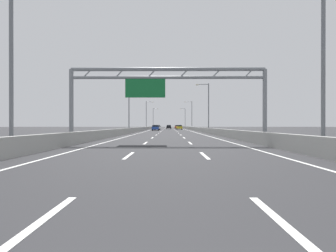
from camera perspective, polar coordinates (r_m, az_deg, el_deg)
ground_plane at (r=100.43m, az=0.23°, el=-0.63°), size 260.00×260.00×0.00m
lane_dash_left_0 at (r=4.60m, az=-25.94°, el=-18.17°), size 0.16×3.00×0.01m
lane_dash_left_1 at (r=13.14m, az=-8.21°, el=-6.13°), size 0.16×3.00×0.01m
lane_dash_left_2 at (r=22.05m, az=-4.74°, el=-3.57°), size 0.16×3.00×0.01m
lane_dash_left_3 at (r=31.01m, az=-3.27°, el=-2.48°), size 0.16×3.00×0.01m
lane_dash_left_4 at (r=39.99m, az=-2.47°, el=-1.88°), size 0.16×3.00×0.01m
lane_dash_left_5 at (r=48.98m, az=-1.96°, el=-1.50°), size 0.16×3.00×0.01m
lane_dash_left_6 at (r=57.97m, az=-1.61°, el=-1.24°), size 0.16×3.00×0.01m
lane_dash_left_7 at (r=66.96m, az=-1.35°, el=-1.04°), size 0.16×3.00×0.01m
lane_dash_left_8 at (r=75.95m, az=-1.16°, el=-0.90°), size 0.16×3.00×0.01m
lane_dash_left_9 at (r=84.95m, az=-1.00°, el=-0.78°), size 0.16×3.00×0.01m
lane_dash_left_10 at (r=93.95m, az=-0.88°, el=-0.69°), size 0.16×3.00×0.01m
lane_dash_left_11 at (r=102.94m, az=-0.77°, el=-0.61°), size 0.16×3.00×0.01m
lane_dash_left_12 at (r=111.94m, az=-0.69°, el=-0.55°), size 0.16×3.00×0.01m
lane_dash_left_13 at (r=120.94m, az=-0.61°, el=-0.49°), size 0.16×3.00×0.01m
lane_dash_left_14 at (r=129.94m, az=-0.55°, el=-0.44°), size 0.16×3.00×0.01m
lane_dash_left_15 at (r=138.94m, az=-0.50°, el=-0.40°), size 0.16×3.00×0.01m
lane_dash_left_16 at (r=147.94m, az=-0.45°, el=-0.37°), size 0.16×3.00×0.01m
lane_dash_left_17 at (r=156.93m, az=-0.40°, el=-0.33°), size 0.16×3.00×0.01m
lane_dash_right_0 at (r=4.50m, az=23.33°, el=-18.61°), size 0.16×3.00×0.01m
lane_dash_right_1 at (r=13.10m, az=7.65°, el=-6.15°), size 0.16×3.00×0.01m
lane_dash_right_2 at (r=22.03m, az=4.65°, el=-3.57°), size 0.16×3.00×0.01m
lane_dash_right_3 at (r=31.00m, az=3.39°, el=-2.48°), size 0.16×3.00×0.01m
lane_dash_right_4 at (r=39.98m, az=2.69°, el=-1.88°), size 0.16×3.00×0.01m
lane_dash_right_5 at (r=48.97m, az=2.25°, el=-1.50°), size 0.16×3.00×0.01m
lane_dash_right_6 at (r=57.96m, az=1.95°, el=-1.24°), size 0.16×3.00×0.01m
lane_dash_right_7 at (r=66.95m, az=1.73°, el=-1.04°), size 0.16×3.00×0.01m
lane_dash_right_8 at (r=75.95m, az=1.56°, el=-0.90°), size 0.16×3.00×0.01m
lane_dash_right_9 at (r=84.95m, az=1.43°, el=-0.78°), size 0.16×3.00×0.01m
lane_dash_right_10 at (r=93.94m, az=1.32°, el=-0.69°), size 0.16×3.00×0.01m
lane_dash_right_11 at (r=102.94m, az=1.23°, el=-0.61°), size 0.16×3.00×0.01m
lane_dash_right_12 at (r=111.94m, az=1.16°, el=-0.55°), size 0.16×3.00×0.01m
lane_dash_right_13 at (r=120.94m, az=1.09°, el=-0.49°), size 0.16×3.00×0.01m
lane_dash_right_14 at (r=129.94m, az=1.04°, el=-0.44°), size 0.16×3.00×0.01m
lane_dash_right_15 at (r=138.93m, az=0.99°, el=-0.40°), size 0.16×3.00×0.01m
lane_dash_right_16 at (r=147.93m, az=0.95°, el=-0.37°), size 0.16×3.00×0.01m
lane_dash_right_17 at (r=156.93m, az=0.91°, el=-0.33°), size 0.16×3.00×0.01m
edge_line_left at (r=88.59m, az=-3.18°, el=-0.74°), size 0.16×176.00×0.01m
edge_line_right at (r=88.58m, az=3.61°, el=-0.74°), size 0.16×176.00×0.01m
barrier_left at (r=110.64m, az=-3.34°, el=-0.31°), size 0.45×220.00×0.95m
barrier_right at (r=110.63m, az=3.81°, el=-0.31°), size 0.45×220.00×0.95m
sign_gantry at (r=23.38m, az=-0.64°, el=8.57°), size 16.82×0.36×6.36m
streetlamp_left_near at (r=15.92m, az=-29.23°, el=14.51°), size 2.58×0.28×9.50m
streetlamp_right_near at (r=15.80m, az=28.96°, el=14.62°), size 2.58×0.28×9.50m
streetlamp_left_mid at (r=53.30m, az=-7.92°, el=4.44°), size 2.58×0.28×9.50m
streetlamp_right_mid at (r=53.26m, az=8.24°, el=4.44°), size 2.58×0.28×9.50m
streetlamp_left_far at (r=92.19m, az=-4.43°, el=2.65°), size 2.58×0.28×9.50m
streetlamp_right_far at (r=92.17m, az=4.87°, el=2.65°), size 2.58×0.28×9.50m
streetlamp_left_distant at (r=131.25m, az=-3.02°, el=1.92°), size 2.58×0.28×9.50m
streetlamp_right_distant at (r=131.24m, az=3.51°, el=1.92°), size 2.58×0.28×9.50m
white_car at (r=81.33m, az=-2.24°, el=-0.30°), size 1.70×4.45×1.49m
yellow_car at (r=89.20m, az=2.39°, el=-0.25°), size 1.83×4.45×1.49m
black_car at (r=100.60m, az=0.17°, el=-0.20°), size 1.72×4.66×1.48m
red_car at (r=109.74m, az=2.00°, el=-0.18°), size 1.71×4.51×1.45m
orange_car at (r=124.55m, az=1.83°, el=-0.14°), size 1.87×4.49×1.39m
blue_car at (r=72.79m, az=-2.63°, el=-0.35°), size 1.78×4.35×1.47m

